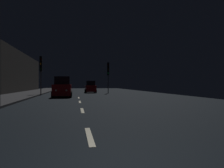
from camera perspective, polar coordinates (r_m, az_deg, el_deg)
ground at (r=27.64m, az=-8.78°, el=-2.96°), size 26.08×84.00×0.02m
sidewalk_left at (r=28.37m, az=-22.75°, el=-2.71°), size 4.40×84.00×0.15m
lane_centerline at (r=14.74m, az=-8.05°, el=-5.55°), size 0.16×18.99×0.01m
traffic_light_far_right at (r=33.01m, az=-1.00°, el=3.37°), size 0.34×0.47×4.64m
traffic_light_far_left at (r=28.67m, az=-17.94°, el=4.22°), size 0.33×0.47×4.85m
streetlamp_overhead at (r=14.70m, az=-25.61°, el=14.95°), size 1.70×0.44×8.01m
car_approaching_headlights at (r=24.52m, az=-12.71°, el=-0.94°), size 2.04×4.43×2.23m
car_distant_taillights at (r=35.34m, az=-5.60°, el=-0.87°), size 1.75×3.79×1.91m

